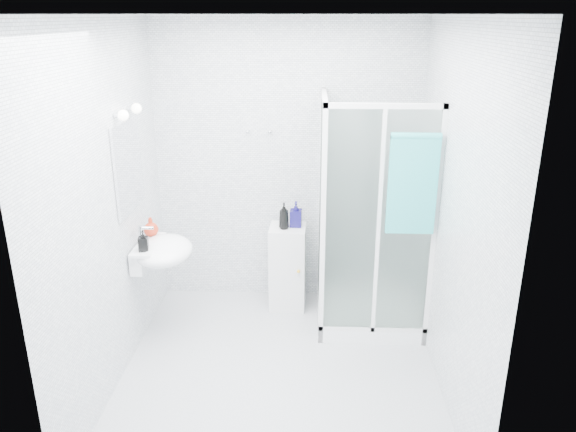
{
  "coord_description": "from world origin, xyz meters",
  "views": [
    {
      "loc": [
        0.22,
        -3.68,
        2.6
      ],
      "look_at": [
        0.05,
        0.35,
        1.15
      ],
      "focal_mm": 35.0,
      "sensor_mm": 36.0,
      "label": 1
    }
  ],
  "objects_px": {
    "shower_enclosure": "(361,277)",
    "hand_towel": "(413,182)",
    "shampoo_bottle_a": "(284,216)",
    "soap_dispenser_orange": "(151,227)",
    "shampoo_bottle_b": "(296,214)",
    "wall_basin": "(161,251)",
    "storage_cabinet": "(288,267)",
    "soap_dispenser_black": "(143,241)"
  },
  "relations": [
    {
      "from": "shampoo_bottle_a",
      "to": "hand_towel",
      "type": "bearing_deg",
      "value": -33.17
    },
    {
      "from": "wall_basin",
      "to": "shampoo_bottle_a",
      "type": "relative_size",
      "value": 2.34
    },
    {
      "from": "shampoo_bottle_a",
      "to": "soap_dispenser_orange",
      "type": "xyz_separation_m",
      "value": [
        -1.09,
        -0.4,
        0.03
      ]
    },
    {
      "from": "wall_basin",
      "to": "storage_cabinet",
      "type": "distance_m",
      "value": 1.23
    },
    {
      "from": "shampoo_bottle_b",
      "to": "shampoo_bottle_a",
      "type": "bearing_deg",
      "value": -148.34
    },
    {
      "from": "shower_enclosure",
      "to": "soap_dispenser_black",
      "type": "xyz_separation_m",
      "value": [
        -1.74,
        -0.47,
        0.5
      ]
    },
    {
      "from": "wall_basin",
      "to": "shampoo_bottle_a",
      "type": "distance_m",
      "value": 1.13
    },
    {
      "from": "shampoo_bottle_a",
      "to": "wall_basin",
      "type": "bearing_deg",
      "value": -149.82
    },
    {
      "from": "wall_basin",
      "to": "shampoo_bottle_b",
      "type": "relative_size",
      "value": 2.43
    },
    {
      "from": "wall_basin",
      "to": "soap_dispenser_orange",
      "type": "xyz_separation_m",
      "value": [
        -0.12,
        0.17,
        0.14
      ]
    },
    {
      "from": "hand_towel",
      "to": "shampoo_bottle_a",
      "type": "distance_m",
      "value": 1.29
    },
    {
      "from": "hand_towel",
      "to": "shampoo_bottle_a",
      "type": "relative_size",
      "value": 3.24
    },
    {
      "from": "wall_basin",
      "to": "shampoo_bottle_b",
      "type": "xyz_separation_m",
      "value": [
        1.08,
        0.63,
        0.11
      ]
    },
    {
      "from": "wall_basin",
      "to": "hand_towel",
      "type": "distance_m",
      "value": 2.07
    },
    {
      "from": "hand_towel",
      "to": "soap_dispenser_orange",
      "type": "xyz_separation_m",
      "value": [
        -2.08,
        0.25,
        -0.49
      ]
    },
    {
      "from": "shower_enclosure",
      "to": "storage_cabinet",
      "type": "distance_m",
      "value": 0.71
    },
    {
      "from": "shower_enclosure",
      "to": "soap_dispenser_orange",
      "type": "xyz_separation_m",
      "value": [
        -1.77,
        -0.15,
        0.49
      ]
    },
    {
      "from": "wall_basin",
      "to": "soap_dispenser_black",
      "type": "relative_size",
      "value": 3.38
    },
    {
      "from": "hand_towel",
      "to": "soap_dispenser_black",
      "type": "relative_size",
      "value": 4.68
    },
    {
      "from": "hand_towel",
      "to": "soap_dispenser_black",
      "type": "bearing_deg",
      "value": -178.19
    },
    {
      "from": "shampoo_bottle_a",
      "to": "shampoo_bottle_b",
      "type": "distance_m",
      "value": 0.12
    },
    {
      "from": "shower_enclosure",
      "to": "hand_towel",
      "type": "bearing_deg",
      "value": -52.39
    },
    {
      "from": "hand_towel",
      "to": "soap_dispenser_orange",
      "type": "distance_m",
      "value": 2.15
    },
    {
      "from": "shampoo_bottle_b",
      "to": "wall_basin",
      "type": "bearing_deg",
      "value": -149.67
    },
    {
      "from": "shower_enclosure",
      "to": "shampoo_bottle_a",
      "type": "distance_m",
      "value": 0.86
    },
    {
      "from": "hand_towel",
      "to": "wall_basin",
      "type": "bearing_deg",
      "value": 177.52
    },
    {
      "from": "wall_basin",
      "to": "shampoo_bottle_a",
      "type": "bearing_deg",
      "value": 30.18
    },
    {
      "from": "wall_basin",
      "to": "shower_enclosure",
      "type": "bearing_deg",
      "value": 10.81
    },
    {
      "from": "storage_cabinet",
      "to": "soap_dispenser_orange",
      "type": "relative_size",
      "value": 5.02
    },
    {
      "from": "shampoo_bottle_a",
      "to": "shampoo_bottle_b",
      "type": "xyz_separation_m",
      "value": [
        0.1,
        0.06,
        -0.0
      ]
    },
    {
      "from": "shower_enclosure",
      "to": "shampoo_bottle_a",
      "type": "bearing_deg",
      "value": 160.06
    },
    {
      "from": "shampoo_bottle_a",
      "to": "soap_dispenser_orange",
      "type": "bearing_deg",
      "value": -160.03
    },
    {
      "from": "shampoo_bottle_a",
      "to": "soap_dispenser_orange",
      "type": "height_order",
      "value": "shampoo_bottle_a"
    },
    {
      "from": "storage_cabinet",
      "to": "shampoo_bottle_a",
      "type": "distance_m",
      "value": 0.52
    },
    {
      "from": "wall_basin",
      "to": "soap_dispenser_orange",
      "type": "relative_size",
      "value": 3.55
    },
    {
      "from": "wall_basin",
      "to": "soap_dispenser_orange",
      "type": "height_order",
      "value": "soap_dispenser_orange"
    },
    {
      "from": "shower_enclosure",
      "to": "soap_dispenser_orange",
      "type": "bearing_deg",
      "value": -175.27
    },
    {
      "from": "storage_cabinet",
      "to": "shampoo_bottle_b",
      "type": "bearing_deg",
      "value": 25.75
    },
    {
      "from": "storage_cabinet",
      "to": "wall_basin",
      "type": "bearing_deg",
      "value": -147.55
    },
    {
      "from": "shower_enclosure",
      "to": "hand_towel",
      "type": "height_order",
      "value": "shower_enclosure"
    },
    {
      "from": "hand_towel",
      "to": "storage_cabinet",
      "type": "bearing_deg",
      "value": 144.68
    },
    {
      "from": "shower_enclosure",
      "to": "storage_cabinet",
      "type": "height_order",
      "value": "shower_enclosure"
    }
  ]
}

